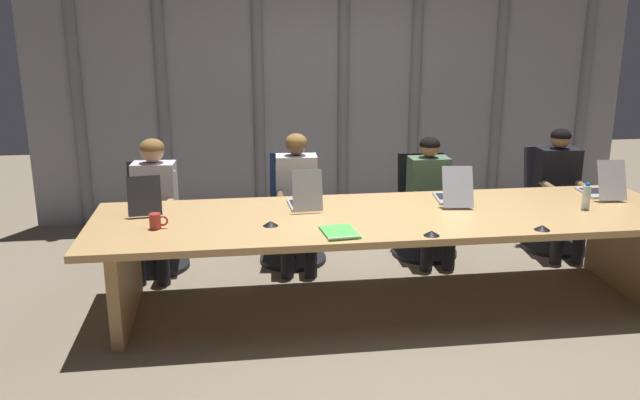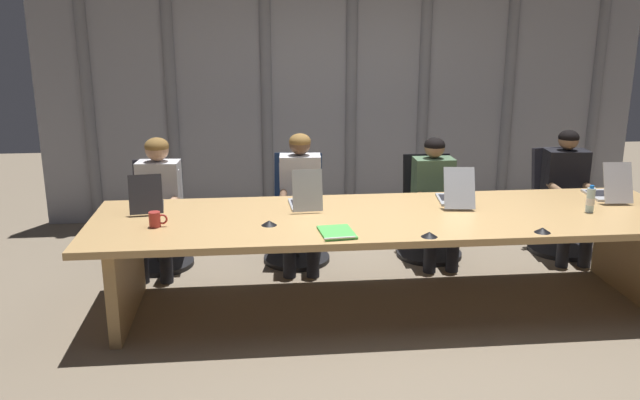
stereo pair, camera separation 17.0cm
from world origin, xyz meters
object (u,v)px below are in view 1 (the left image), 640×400
at_px(laptop_left_mid, 305,200).
at_px(water_bottle_primary, 586,197).
at_px(conference_mic_left_side, 271,223).
at_px(laptop_center, 453,195).
at_px(spiral_notepad, 340,232).
at_px(coffee_mug_near, 156,221).
at_px(person_left_end, 153,199).
at_px(office_chair_right_mid, 552,212).
at_px(conference_mic_right_side, 542,228).
at_px(office_chair_center, 424,218).
at_px(office_chair_left_end, 154,229).
at_px(office_chair_left_mid, 293,222).
at_px(person_left_mid, 297,194).
at_px(person_center, 431,193).
at_px(laptop_right_mid, 601,189).
at_px(laptop_left_end, 145,205).
at_px(person_right_mid, 560,185).
at_px(conference_mic_middle, 432,233).

relative_size(laptop_left_mid, water_bottle_primary, 1.96).
bearing_deg(laptop_left_mid, conference_mic_left_side, 142.50).
distance_m(laptop_center, spiral_notepad, 1.22).
bearing_deg(laptop_center, coffee_mug_near, 106.75).
xyz_separation_m(person_left_end, spiral_notepad, (1.37, -1.33, 0.08)).
distance_m(office_chair_right_mid, conference_mic_right_side, 1.89).
bearing_deg(office_chair_center, office_chair_left_end, -89.07).
relative_size(laptop_left_mid, office_chair_left_mid, 0.43).
bearing_deg(conference_mic_left_side, office_chair_center, 39.76).
bearing_deg(person_left_mid, office_chair_right_mid, 97.25).
bearing_deg(spiral_notepad, office_chair_right_mid, 27.01).
bearing_deg(conference_mic_right_side, office_chair_left_end, 150.29).
relative_size(person_center, conference_mic_left_side, 10.14).
relative_size(conference_mic_left_side, conference_mic_right_side, 1.00).
bearing_deg(coffee_mug_near, person_left_mid, 43.94).
distance_m(laptop_right_mid, water_bottle_primary, 0.48).
relative_size(laptop_center, person_center, 0.46).
distance_m(office_chair_left_mid, coffee_mug_near, 1.67).
xyz_separation_m(laptop_left_end, person_center, (2.41, 0.62, -0.16)).
height_order(office_chair_left_mid, person_right_mid, person_right_mid).
bearing_deg(person_left_mid, conference_mic_right_side, 50.54).
xyz_separation_m(laptop_left_mid, water_bottle_primary, (2.12, -0.33, 0.03)).
height_order(conference_mic_left_side, spiral_notepad, conference_mic_left_side).
height_order(office_chair_right_mid, person_right_mid, person_right_mid).
distance_m(office_chair_left_end, person_left_mid, 1.31).
distance_m(laptop_center, office_chair_left_end, 2.60).
relative_size(laptop_left_end, person_right_mid, 0.36).
xyz_separation_m(person_left_mid, coffee_mug_near, (-1.09, -1.05, 0.12)).
distance_m(conference_mic_left_side, conference_mic_right_side, 1.88).
bearing_deg(laptop_right_mid, person_center, 66.21).
bearing_deg(person_center, laptop_left_end, -75.07).
bearing_deg(laptop_left_end, person_right_mid, -87.37).
xyz_separation_m(water_bottle_primary, spiral_notepad, (-1.96, -0.33, -0.08)).
bearing_deg(office_chair_right_mid, conference_mic_middle, -55.88).
relative_size(laptop_left_mid, person_left_mid, 0.34).
bearing_deg(office_chair_left_mid, laptop_left_end, -47.57).
height_order(person_right_mid, water_bottle_primary, person_right_mid).
bearing_deg(office_chair_left_end, coffee_mug_near, 7.56).
relative_size(office_chair_right_mid, person_right_mid, 0.82).
distance_m(office_chair_center, water_bottle_primary, 1.55).
xyz_separation_m(office_chair_center, conference_mic_left_side, (-1.50, -1.25, 0.40)).
bearing_deg(coffee_mug_near, office_chair_right_mid, 18.77).
xyz_separation_m(water_bottle_primary, conference_mic_right_side, (-0.56, -0.44, -0.07)).
bearing_deg(office_chair_left_end, conference_mic_right_side, 59.88).
height_order(person_center, person_right_mid, person_right_mid).
height_order(office_chair_right_mid, person_left_mid, person_left_mid).
height_order(laptop_left_mid, spiral_notepad, laptop_left_mid).
bearing_deg(office_chair_center, coffee_mug_near, -61.32).
bearing_deg(office_chair_center, conference_mic_right_side, 13.06).
bearing_deg(coffee_mug_near, conference_mic_middle, -12.45).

